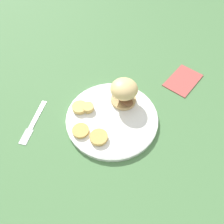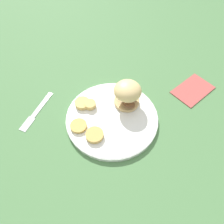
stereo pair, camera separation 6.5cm
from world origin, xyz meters
TOP-DOWN VIEW (x-y plane):
  - ground_plane at (0.00, 0.00)m, footprint 4.00×4.00m
  - dinner_plate at (0.00, 0.00)m, footprint 0.28×0.28m
  - sandwich at (0.04, -0.06)m, footprint 0.10×0.08m
  - potato_round_0 at (0.08, 0.07)m, footprint 0.05×0.05m
  - potato_round_1 at (0.06, 0.05)m, footprint 0.04×0.04m
  - potato_round_2 at (-0.05, 0.07)m, footprint 0.05×0.05m
  - potato_round_3 at (-0.00, 0.11)m, footprint 0.05×0.05m
  - fork at (0.11, 0.22)m, footprint 0.13×0.13m
  - napkin at (0.02, -0.31)m, footprint 0.13×0.16m

SIDE VIEW (x-z plane):
  - ground_plane at x=0.00m, z-range 0.00..0.00m
  - fork at x=0.11m, z-range 0.00..0.00m
  - napkin at x=0.02m, z-range 0.00..0.01m
  - dinner_plate at x=0.00m, z-range 0.00..0.02m
  - potato_round_3 at x=0.00m, z-range 0.02..0.02m
  - potato_round_2 at x=-0.05m, z-range 0.02..0.03m
  - potato_round_0 at x=0.08m, z-range 0.02..0.03m
  - potato_round_1 at x=0.06m, z-range 0.02..0.03m
  - sandwich at x=0.04m, z-range 0.02..0.10m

